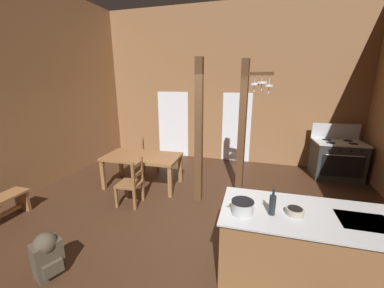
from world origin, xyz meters
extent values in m
cube|color=#422819|center=(0.00, 0.00, -0.05)|extent=(8.11, 7.97, 0.10)
cube|color=#93663F|center=(0.00, 3.65, 2.23)|extent=(8.11, 0.14, 4.45)
cube|color=#93663F|center=(-3.73, 0.00, 2.23)|extent=(0.14, 7.97, 4.45)
cube|color=white|center=(-1.65, 3.58, 1.02)|extent=(1.00, 0.01, 2.05)
cube|color=white|center=(0.37, 3.58, 1.02)|extent=(0.84, 0.01, 2.05)
cube|color=olive|center=(1.74, -0.71, 0.44)|extent=(2.12, 0.95, 0.89)
cube|color=silver|center=(1.74, -0.71, 0.90)|extent=(2.18, 1.01, 0.02)
cube|color=black|center=(2.21, -0.69, 0.91)|extent=(0.53, 0.41, 0.00)
cube|color=black|center=(1.73, -0.28, 0.05)|extent=(2.00, 0.09, 0.10)
cube|color=#313131|center=(2.96, 3.01, 0.45)|extent=(1.16, 0.85, 0.90)
cube|color=black|center=(2.99, 2.63, 0.42)|extent=(0.93, 0.08, 0.52)
cylinder|color=silver|center=(2.99, 2.60, 0.70)|extent=(0.82, 0.09, 0.02)
cube|color=silver|center=(2.96, 3.01, 0.92)|extent=(1.20, 0.89, 0.03)
cube|color=silver|center=(2.93, 3.37, 1.12)|extent=(1.14, 0.13, 0.40)
cylinder|color=black|center=(3.21, 2.88, 0.94)|extent=(0.22, 0.22, 0.01)
cylinder|color=black|center=(2.72, 2.84, 0.94)|extent=(0.22, 0.22, 0.01)
cylinder|color=black|center=(3.19, 3.18, 0.94)|extent=(0.22, 0.22, 0.01)
cylinder|color=black|center=(2.70, 3.14, 0.94)|extent=(0.22, 0.22, 0.01)
cylinder|color=black|center=(3.32, 2.64, 0.82)|extent=(0.05, 0.03, 0.04)
cylinder|color=black|center=(3.10, 2.62, 0.82)|extent=(0.05, 0.03, 0.04)
cylinder|color=black|center=(2.88, 2.60, 0.82)|extent=(0.05, 0.03, 0.04)
cylinder|color=black|center=(2.66, 2.58, 0.82)|extent=(0.05, 0.03, 0.04)
cube|color=brown|center=(0.69, 1.47, 1.40)|extent=(0.16, 0.16, 2.80)
cube|color=brown|center=(0.92, 1.44, 2.52)|extent=(0.61, 0.16, 0.06)
cylinder|color=silver|center=(0.88, 1.44, 2.43)|extent=(0.01, 0.01, 0.17)
cylinder|color=silver|center=(0.88, 1.44, 2.33)|extent=(0.20, 0.20, 0.04)
cylinder|color=silver|center=(0.88, 1.44, 2.25)|extent=(0.02, 0.02, 0.14)
cylinder|color=silver|center=(1.01, 1.43, 2.45)|extent=(0.01, 0.01, 0.15)
cylinder|color=silver|center=(1.01, 1.43, 2.35)|extent=(0.22, 0.22, 0.04)
cylinder|color=silver|center=(1.01, 1.43, 2.27)|extent=(0.02, 0.02, 0.14)
cylinder|color=silver|center=(1.15, 1.41, 2.42)|extent=(0.01, 0.01, 0.20)
cylinder|color=silver|center=(1.15, 1.41, 2.30)|extent=(0.19, 0.19, 0.04)
cylinder|color=silver|center=(1.15, 1.41, 2.22)|extent=(0.02, 0.02, 0.14)
cube|color=brown|center=(-0.09, 0.90, 1.40)|extent=(0.14, 0.14, 2.80)
cube|color=olive|center=(-1.49, 1.17, 0.71)|extent=(1.75, 0.99, 0.06)
cube|color=olive|center=(-2.30, 1.52, 0.34)|extent=(0.08, 0.08, 0.68)
cube|color=olive|center=(-0.72, 1.60, 0.34)|extent=(0.08, 0.08, 0.68)
cube|color=olive|center=(-2.26, 0.74, 0.34)|extent=(0.08, 0.08, 0.68)
cube|color=olive|center=(-0.68, 0.82, 0.34)|extent=(0.08, 0.08, 0.68)
cube|color=brown|center=(-1.76, 2.10, 0.43)|extent=(0.58, 0.58, 0.04)
cube|color=brown|center=(-1.67, 2.35, 0.21)|extent=(0.07, 0.07, 0.41)
cube|color=brown|center=(-1.51, 2.00, 0.21)|extent=(0.07, 0.07, 0.41)
cube|color=brown|center=(-2.01, 2.19, 0.47)|extent=(0.07, 0.07, 0.95)
cube|color=brown|center=(-1.85, 1.84, 0.47)|extent=(0.07, 0.07, 0.95)
cube|color=brown|center=(-1.93, 2.02, 0.84)|extent=(0.19, 0.36, 0.07)
cube|color=brown|center=(-1.93, 2.02, 0.65)|extent=(0.19, 0.36, 0.07)
cube|color=brown|center=(-1.34, 0.33, 0.43)|extent=(0.47, 0.47, 0.04)
cube|color=brown|center=(-1.52, 0.13, 0.21)|extent=(0.05, 0.05, 0.41)
cube|color=brown|center=(-1.55, 0.50, 0.21)|extent=(0.05, 0.05, 0.41)
cube|color=brown|center=(-1.14, 0.15, 0.47)|extent=(0.05, 0.05, 0.95)
cube|color=brown|center=(-1.17, 0.53, 0.47)|extent=(0.05, 0.05, 0.95)
cube|color=brown|center=(-1.15, 0.34, 0.84)|extent=(0.06, 0.38, 0.07)
cube|color=brown|center=(-1.15, 0.34, 0.65)|extent=(0.06, 0.38, 0.07)
cube|color=olive|center=(-3.18, -0.45, 0.20)|extent=(0.31, 0.06, 0.40)
cube|color=#4C4233|center=(-1.39, -1.54, 0.24)|extent=(0.32, 0.38, 0.48)
cube|color=#4C4233|center=(-1.27, -1.59, 0.17)|extent=(0.14, 0.23, 0.17)
cylinder|color=black|center=(-1.47, -1.41, 0.24)|extent=(0.05, 0.05, 0.38)
cylinder|color=black|center=(-1.54, -1.59, 0.24)|extent=(0.05, 0.05, 0.38)
sphere|color=#4C4233|center=(-1.39, -1.54, 0.46)|extent=(0.35, 0.35, 0.27)
cylinder|color=silver|center=(0.91, -0.91, 0.98)|extent=(0.25, 0.25, 0.15)
cylinder|color=black|center=(0.91, -0.91, 1.06)|extent=(0.26, 0.26, 0.01)
cylinder|color=silver|center=(0.78, -0.91, 1.02)|extent=(0.05, 0.02, 0.02)
cylinder|color=silver|center=(1.05, -0.91, 1.02)|extent=(0.05, 0.02, 0.02)
cylinder|color=#B2A893|center=(1.50, -0.75, 0.94)|extent=(0.20, 0.20, 0.07)
cylinder|color=black|center=(1.50, -0.75, 0.98)|extent=(0.16, 0.16, 0.00)
cylinder|color=#1E2328|center=(1.24, -0.83, 1.02)|extent=(0.07, 0.07, 0.23)
cylinder|color=#1E2328|center=(1.24, -0.83, 1.18)|extent=(0.03, 0.03, 0.08)
camera|label=1|loc=(1.04, -3.38, 2.40)|focal=21.93mm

